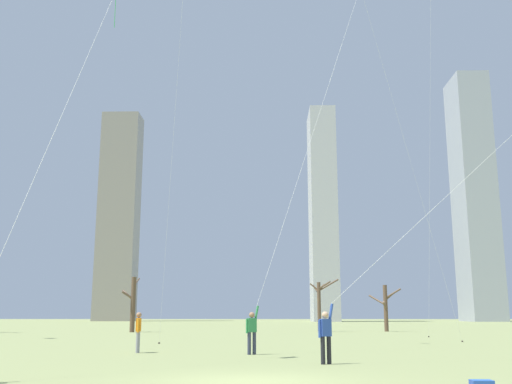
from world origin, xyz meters
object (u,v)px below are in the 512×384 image
Objects in this scene: bare_tree_far_right_edge at (386,306)px; bystander_watching_nearby at (138,330)px; bare_tree_rightmost at (133,302)px; kite_flyer_midfield_right_green at (0,270)px; bare_tree_left_of_center at (320,302)px; kite_flyer_midfield_left_red at (273,264)px; kite_flyer_foreground_left_purple at (429,229)px.

bystander_watching_nearby is at bearing -117.13° from bare_tree_far_right_edge.
bare_tree_rightmost reaches higher than bare_tree_far_right_edge.
bare_tree_far_right_edge is (16.25, 31.71, 1.40)m from bystander_watching_nearby.
bare_tree_rightmost is at bearing 98.09° from kite_flyer_midfield_right_green.
bare_tree_left_of_center is (16.92, 2.35, 0.11)m from bare_tree_rightmost.
kite_flyer_midfield_right_green is 43.01m from bare_tree_left_of_center.
bare_tree_rightmost is at bearing 103.30° from bystander_watching_nearby.
bystander_watching_nearby is 0.34× the size of bare_tree_left_of_center.
bare_tree_far_right_edge is at bearing 4.91° from bare_tree_left_of_center.
bare_tree_left_of_center is (4.60, 31.24, -0.86)m from kite_flyer_midfield_left_red.
bare_tree_rightmost is at bearing 117.98° from kite_flyer_foreground_left_purple.
bare_tree_far_right_edge is (17.50, 42.01, -0.30)m from kite_flyer_midfield_right_green.
kite_flyer_midfield_left_red is at bearing -66.90° from bare_tree_rightmost.
kite_flyer_midfield_left_red is at bearing -108.68° from bare_tree_far_right_edge.
bare_tree_left_of_center is 6.17m from bare_tree_far_right_edge.
kite_flyer_foreground_left_purple is 36.62m from bare_tree_far_right_edge.
kite_flyer_midfield_right_green is at bearing -96.94° from bystander_watching_nearby.
kite_flyer_midfield_right_green is 39.53m from bare_tree_rightmost.
kite_flyer_midfield_left_red is 6.12m from bystander_watching_nearby.
kite_flyer_foreground_left_purple reaches higher than bystander_watching_nearby.
bare_tree_left_of_center reaches higher than bare_tree_far_right_edge.
kite_flyer_midfield_right_green is at bearing -123.43° from kite_flyer_midfield_left_red.
bare_tree_left_of_center is at bearing 7.91° from bare_tree_rightmost.
kite_flyer_foreground_left_purple is at bearing -88.77° from bare_tree_left_of_center.
bystander_watching_nearby is 29.67m from bare_tree_rightmost.
kite_flyer_midfield_right_green is 12.31m from kite_flyer_midfield_left_red.
kite_flyer_foreground_left_purple is at bearing -39.33° from kite_flyer_midfield_left_red.
kite_flyer_midfield_right_green reaches higher than bare_tree_far_right_edge.
kite_flyer_midfield_right_green reaches higher than bare_tree_rightmost.
kite_flyer_midfield_left_red is 31.59m from bare_tree_left_of_center.
kite_flyer_foreground_left_purple reaches higher than bare_tree_rightmost.
kite_flyer_midfield_right_green is 2.92× the size of bare_tree_rightmost.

